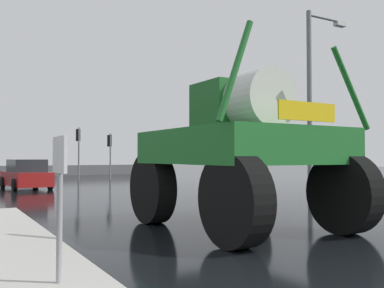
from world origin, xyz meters
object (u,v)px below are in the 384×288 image
object	(u,v)px
oversize_sprayer	(241,150)
traffic_signal_far_left	(78,142)
lane_arrow_sign	(60,182)
sedan_ahead	(26,175)
traffic_signal_far_right	(110,146)
streetlight_near_right	(313,94)
traffic_signal_near_right	(219,138)

from	to	relation	value
oversize_sprayer	traffic_signal_far_left	xyz separation A→B (m)	(2.10, 22.03, 0.90)
lane_arrow_sign	sedan_ahead	bearing A→B (deg)	82.48
lane_arrow_sign	sedan_ahead	size ratio (longest dim) A/B	0.41
traffic_signal_far_right	streetlight_near_right	world-z (taller)	streetlight_near_right
traffic_signal_far_right	lane_arrow_sign	bearing A→B (deg)	-110.20
traffic_signal_near_right	traffic_signal_far_left	size ratio (longest dim) A/B	0.88
lane_arrow_sign	streetlight_near_right	xyz separation A→B (m)	(10.59, 6.27, 2.64)
traffic_signal_far_left	traffic_signal_far_right	distance (m)	2.31
lane_arrow_sign	oversize_sprayer	distance (m)	5.53
oversize_sprayer	traffic_signal_far_right	distance (m)	22.48
streetlight_near_right	traffic_signal_far_left	bearing A→B (deg)	101.40
lane_arrow_sign	traffic_signal_near_right	size ratio (longest dim) A/B	0.54
traffic_signal_near_right	streetlight_near_right	bearing A→B (deg)	-36.13
traffic_signal_far_left	traffic_signal_far_right	xyz separation A→B (m)	(2.30, 0.01, -0.27)
traffic_signal_near_right	traffic_signal_far_right	size ratio (longest dim) A/B	0.97
lane_arrow_sign	traffic_signal_near_right	world-z (taller)	traffic_signal_near_right
oversize_sprayer	traffic_signal_far_right	xyz separation A→B (m)	(4.40, 22.04, 0.64)
traffic_signal_near_right	traffic_signal_far_left	bearing A→B (deg)	93.24
traffic_signal_far_left	streetlight_near_right	xyz separation A→B (m)	(3.75, -18.57, 1.28)
lane_arrow_sign	traffic_signal_far_right	size ratio (longest dim) A/B	0.52
sedan_ahead	streetlight_near_right	size ratio (longest dim) A/B	0.60
sedan_ahead	traffic_signal_far_right	size ratio (longest dim) A/B	1.26
sedan_ahead	traffic_signal_far_right	bearing A→B (deg)	-50.79
oversize_sprayer	lane_arrow_sign	bearing A→B (deg)	119.93
sedan_ahead	traffic_signal_near_right	bearing A→B (deg)	-156.78
traffic_signal_far_left	traffic_signal_near_right	bearing A→B (deg)	-86.76
traffic_signal_far_right	streetlight_near_right	distance (m)	18.70
lane_arrow_sign	streetlight_near_right	size ratio (longest dim) A/B	0.25
traffic_signal_near_right	traffic_signal_far_right	bearing A→B (deg)	85.28
oversize_sprayer	sedan_ahead	bearing A→B (deg)	7.94
lane_arrow_sign	traffic_signal_far_left	xyz separation A→B (m)	(6.84, 24.84, 1.36)
traffic_signal_far_left	lane_arrow_sign	bearing A→B (deg)	-105.41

